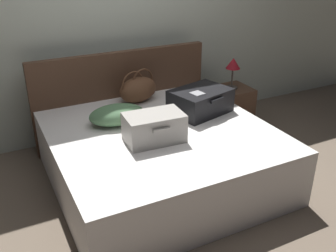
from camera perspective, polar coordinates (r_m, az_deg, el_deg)
ground_plane at (r=3.33m, az=2.08°, el=-11.38°), size 12.00×12.00×0.00m
back_wall at (r=4.24m, az=-8.79°, el=15.77°), size 8.00×0.10×2.60m
bed at (r=3.48m, az=-1.01°, el=-4.45°), size 1.87×1.82×0.52m
headboard at (r=4.18m, az=-6.75°, el=4.29°), size 1.91×0.08×0.99m
hard_case_large at (r=3.69m, az=4.81°, el=3.75°), size 0.62×0.52×0.23m
hard_case_medium at (r=3.14m, az=-2.07°, el=-0.25°), size 0.49×0.34×0.24m
duffel_bag at (r=3.96m, az=-4.47°, el=5.48°), size 0.49×0.39×0.33m
pillow_near_headboard at (r=3.48m, az=-7.60°, el=1.68°), size 0.52×0.34×0.18m
nightstand at (r=4.57m, az=9.15°, el=2.65°), size 0.44×0.40×0.49m
table_lamp at (r=4.39m, az=9.62°, el=8.82°), size 0.16×0.16×0.35m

